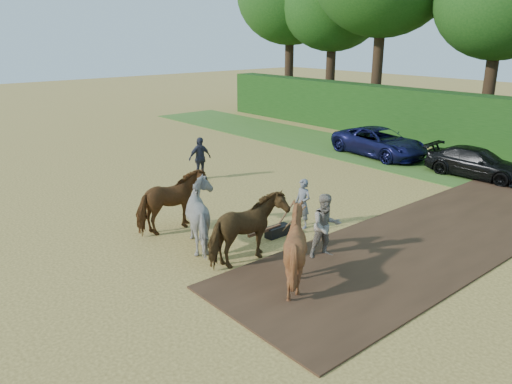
{
  "coord_description": "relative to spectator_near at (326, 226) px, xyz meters",
  "views": [
    {
      "loc": [
        8.9,
        -7.42,
        6.12
      ],
      "look_at": [
        -2.33,
        2.12,
        1.4
      ],
      "focal_mm": 35.0,
      "sensor_mm": 36.0,
      "label": 1
    }
  ],
  "objects": [
    {
      "name": "spectator_far",
      "position": [
        -8.92,
        1.82,
        -0.01
      ],
      "size": [
        0.49,
        1.1,
        1.85
      ],
      "primitive_type": "imported",
      "rotation": [
        0.0,
        0.0,
        1.54
      ],
      "color": "#2A2C38",
      "rests_on": "ground"
    },
    {
      "name": "grass_verge",
      "position": [
        -0.24,
        11.49,
        -0.92
      ],
      "size": [
        50.0,
        5.0,
        0.03
      ],
      "primitive_type": "cube",
      "color": "#38601E",
      "rests_on": "ground"
    },
    {
      "name": "earth_strip",
      "position": [
        1.26,
        4.49,
        -0.91
      ],
      "size": [
        4.5,
        17.0,
        0.05
      ],
      "primitive_type": "cube",
      "color": "#472D1C",
      "rests_on": "ground"
    },
    {
      "name": "plough_team",
      "position": [
        -1.94,
        -1.93,
        0.03
      ],
      "size": [
        6.39,
        4.78,
        1.96
      ],
      "color": "brown",
      "rests_on": "ground"
    },
    {
      "name": "spectator_near",
      "position": [
        0.0,
        0.0,
        0.0
      ],
      "size": [
        1.01,
        1.12,
        1.88
      ],
      "primitive_type": "imported",
      "rotation": [
        0.0,
        0.0,
        1.17
      ],
      "color": "#ADA488",
      "rests_on": "ground"
    },
    {
      "name": "ground",
      "position": [
        -0.24,
        -2.51,
        -0.94
      ],
      "size": [
        120.0,
        120.0,
        0.0
      ],
      "primitive_type": "plane",
      "color": "gold",
      "rests_on": "ground"
    }
  ]
}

